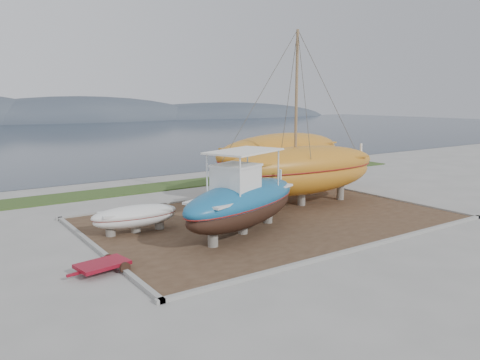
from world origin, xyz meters
TOP-DOWN VIEW (x-y plane):
  - ground at (0.00, 0.00)m, footprint 140.00×140.00m
  - dirt_patch at (0.00, 4.00)m, footprint 18.00×12.00m
  - curb_frame at (0.00, 4.00)m, footprint 18.60×12.60m
  - grass_strip at (0.00, 15.50)m, footprint 44.00×3.00m
  - sea at (0.00, 70.00)m, footprint 260.00×100.00m
  - blue_caique at (-2.81, 2.49)m, footprint 8.37×5.29m
  - white_dinghy at (-6.81, 5.52)m, footprint 4.17×1.76m
  - orange_sailboat at (3.37, 5.31)m, footprint 10.73×3.72m
  - orange_bare_hull at (5.28, 9.50)m, footprint 11.94×5.38m
  - red_trailer at (-9.74, 1.47)m, footprint 2.86×1.75m

SIDE VIEW (x-z plane):
  - ground at x=0.00m, z-range 0.00..0.00m
  - sea at x=0.00m, z-range -0.02..0.02m
  - dirt_patch at x=0.00m, z-range 0.00..0.06m
  - grass_strip at x=0.00m, z-range 0.00..0.08m
  - curb_frame at x=0.00m, z-range 0.00..0.15m
  - red_trailer at x=-9.74m, z-range 0.00..0.38m
  - white_dinghy at x=-6.81m, z-range 0.06..1.29m
  - orange_bare_hull at x=5.28m, z-range 0.06..3.84m
  - blue_caique at x=-2.81m, z-range 0.06..3.92m
  - orange_sailboat at x=3.37m, z-range 0.06..9.95m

